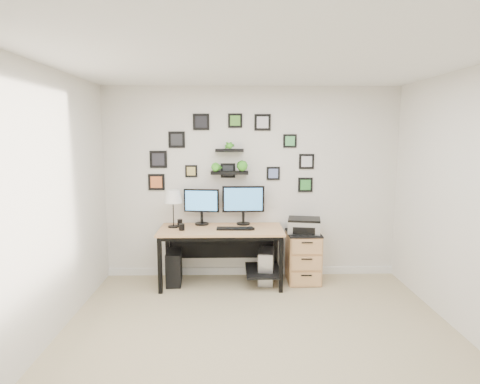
{
  "coord_description": "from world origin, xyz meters",
  "views": [
    {
      "loc": [
        -0.27,
        -3.45,
        1.97
      ],
      "look_at": [
        -0.16,
        1.83,
        1.2
      ],
      "focal_mm": 30.0,
      "sensor_mm": 36.0,
      "label": 1
    }
  ],
  "objects_px": {
    "monitor_right": "(243,202)",
    "file_cabinet": "(303,257)",
    "monitor_left": "(201,204)",
    "table_lamp": "(173,197)",
    "mug": "(182,227)",
    "pc_tower_black": "(174,267)",
    "desk": "(224,237)",
    "printer": "(304,225)",
    "pc_tower_grey": "(266,266)"
  },
  "relations": [
    {
      "from": "table_lamp",
      "to": "mug",
      "type": "distance_m",
      "value": 0.42
    },
    {
      "from": "monitor_left",
      "to": "table_lamp",
      "type": "distance_m",
      "value": 0.4
    },
    {
      "from": "mug",
      "to": "pc_tower_black",
      "type": "distance_m",
      "value": 0.6
    },
    {
      "from": "pc_tower_black",
      "to": "desk",
      "type": "bearing_deg",
      "value": -5.31
    },
    {
      "from": "monitor_left",
      "to": "printer",
      "type": "height_order",
      "value": "monitor_left"
    },
    {
      "from": "monitor_left",
      "to": "mug",
      "type": "xyz_separation_m",
      "value": [
        -0.23,
        -0.31,
        -0.24
      ]
    },
    {
      "from": "table_lamp",
      "to": "pc_tower_black",
      "type": "relative_size",
      "value": 1.14
    },
    {
      "from": "mug",
      "to": "file_cabinet",
      "type": "relative_size",
      "value": 0.12
    },
    {
      "from": "monitor_right",
      "to": "table_lamp",
      "type": "relative_size",
      "value": 1.15
    },
    {
      "from": "pc_tower_grey",
      "to": "file_cabinet",
      "type": "xyz_separation_m",
      "value": [
        0.49,
        0.03,
        0.12
      ]
    },
    {
      "from": "desk",
      "to": "table_lamp",
      "type": "height_order",
      "value": "table_lamp"
    },
    {
      "from": "desk",
      "to": "monitor_left",
      "type": "height_order",
      "value": "monitor_left"
    },
    {
      "from": "desk",
      "to": "printer",
      "type": "xyz_separation_m",
      "value": [
        1.06,
        0.05,
        0.14
      ]
    },
    {
      "from": "table_lamp",
      "to": "file_cabinet",
      "type": "height_order",
      "value": "table_lamp"
    },
    {
      "from": "monitor_right",
      "to": "printer",
      "type": "height_order",
      "value": "monitor_right"
    },
    {
      "from": "monitor_left",
      "to": "mug",
      "type": "bearing_deg",
      "value": -126.43
    },
    {
      "from": "pc_tower_black",
      "to": "mug",
      "type": "bearing_deg",
      "value": -49.58
    },
    {
      "from": "desk",
      "to": "pc_tower_grey",
      "type": "bearing_deg",
      "value": 3.01
    },
    {
      "from": "table_lamp",
      "to": "mug",
      "type": "xyz_separation_m",
      "value": [
        0.13,
        -0.18,
        -0.35
      ]
    },
    {
      "from": "file_cabinet",
      "to": "pc_tower_black",
      "type": "bearing_deg",
      "value": -178.49
    },
    {
      "from": "desk",
      "to": "pc_tower_black",
      "type": "distance_m",
      "value": 0.78
    },
    {
      "from": "table_lamp",
      "to": "file_cabinet",
      "type": "xyz_separation_m",
      "value": [
        1.72,
        -0.01,
        -0.81
      ]
    },
    {
      "from": "monitor_left",
      "to": "printer",
      "type": "relative_size",
      "value": 1.04
    },
    {
      "from": "mug",
      "to": "pc_tower_grey",
      "type": "height_order",
      "value": "mug"
    },
    {
      "from": "monitor_left",
      "to": "printer",
      "type": "bearing_deg",
      "value": -5.98
    },
    {
      "from": "table_lamp",
      "to": "monitor_right",
      "type": "bearing_deg",
      "value": 8.0
    },
    {
      "from": "monitor_right",
      "to": "printer",
      "type": "relative_size",
      "value": 1.21
    },
    {
      "from": "monitor_left",
      "to": "pc_tower_grey",
      "type": "distance_m",
      "value": 1.2
    },
    {
      "from": "monitor_right",
      "to": "table_lamp",
      "type": "xyz_separation_m",
      "value": [
        -0.92,
        -0.13,
        0.08
      ]
    },
    {
      "from": "monitor_right",
      "to": "file_cabinet",
      "type": "relative_size",
      "value": 0.85
    },
    {
      "from": "desk",
      "to": "monitor_right",
      "type": "distance_m",
      "value": 0.54
    },
    {
      "from": "pc_tower_grey",
      "to": "table_lamp",
      "type": "bearing_deg",
      "value": 178.41
    },
    {
      "from": "pc_tower_black",
      "to": "monitor_right",
      "type": "bearing_deg",
      "value": 6.85
    },
    {
      "from": "table_lamp",
      "to": "printer",
      "type": "bearing_deg",
      "value": -0.4
    },
    {
      "from": "pc_tower_grey",
      "to": "monitor_left",
      "type": "bearing_deg",
      "value": 169.22
    },
    {
      "from": "monitor_left",
      "to": "pc_tower_black",
      "type": "bearing_deg",
      "value": -153.33
    },
    {
      "from": "monitor_left",
      "to": "file_cabinet",
      "type": "bearing_deg",
      "value": -5.72
    },
    {
      "from": "monitor_right",
      "to": "mug",
      "type": "xyz_separation_m",
      "value": [
        -0.79,
        -0.31,
        -0.27
      ]
    },
    {
      "from": "pc_tower_black",
      "to": "file_cabinet",
      "type": "bearing_deg",
      "value": -2.7
    },
    {
      "from": "monitor_right",
      "to": "pc_tower_black",
      "type": "bearing_deg",
      "value": -168.95
    },
    {
      "from": "file_cabinet",
      "to": "monitor_left",
      "type": "bearing_deg",
      "value": 174.28
    },
    {
      "from": "mug",
      "to": "monitor_left",
      "type": "bearing_deg",
      "value": 53.57
    },
    {
      "from": "desk",
      "to": "pc_tower_black",
      "type": "bearing_deg",
      "value": 178.89
    },
    {
      "from": "pc_tower_black",
      "to": "pc_tower_grey",
      "type": "xyz_separation_m",
      "value": [
        1.23,
        0.02,
        0.0
      ]
    },
    {
      "from": "monitor_right",
      "to": "pc_tower_black",
      "type": "distance_m",
      "value": 1.27
    },
    {
      "from": "desk",
      "to": "file_cabinet",
      "type": "xyz_separation_m",
      "value": [
        1.06,
        0.06,
        -0.29
      ]
    },
    {
      "from": "desk",
      "to": "file_cabinet",
      "type": "height_order",
      "value": "desk"
    },
    {
      "from": "monitor_right",
      "to": "mug",
      "type": "height_order",
      "value": "monitor_right"
    },
    {
      "from": "table_lamp",
      "to": "printer",
      "type": "xyz_separation_m",
      "value": [
        1.72,
        -0.01,
        -0.38
      ]
    },
    {
      "from": "desk",
      "to": "mug",
      "type": "height_order",
      "value": "mug"
    }
  ]
}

